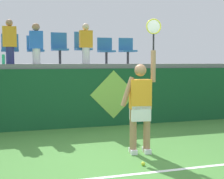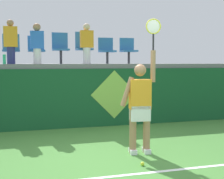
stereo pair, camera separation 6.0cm
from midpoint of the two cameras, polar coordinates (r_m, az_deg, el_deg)
name	(u,v)px [view 1 (the left image)]	position (r m, az deg, el deg)	size (l,w,h in m)	color
ground_plane	(112,162)	(5.58, -0.37, -12.71)	(40.00, 40.00, 0.00)	#478438
court_back_wall	(77,98)	(8.34, -6.37, -1.52)	(13.19, 0.20, 1.51)	#144C28
spectator_platform	(68,66)	(9.71, -7.99, 4.20)	(13.19, 2.98, 0.12)	slate
court_baseline_stripe	(125,175)	(4.97, 1.92, -14.92)	(11.87, 0.08, 0.01)	white
tennis_player	(141,104)	(5.94, 4.78, -2.49)	(0.75, 0.31, 2.47)	white
tennis_ball	(143,164)	(5.41, 5.21, -12.95)	(0.07, 0.07, 0.07)	#D1E533
water_bottle	(3,59)	(8.28, -18.87, 5.09)	(0.07, 0.07, 0.23)	#26B272
stadium_chair_0	(10,48)	(9.02, -17.78, 7.06)	(0.44, 0.42, 0.80)	#38383D
stadium_chair_1	(35,48)	(9.03, -13.61, 7.09)	(0.44, 0.42, 0.76)	#38383D
stadium_chair_2	(59,47)	(9.10, -9.48, 7.51)	(0.44, 0.42, 0.87)	#38383D
stadium_chair_3	(83,46)	(9.21, -5.39, 7.65)	(0.44, 0.42, 0.91)	#38383D
stadium_chair_4	(106,49)	(9.36, -1.31, 7.15)	(0.44, 0.42, 0.75)	#38383D
stadium_chair_5	(127,49)	(9.55, 2.50, 7.15)	(0.44, 0.42, 0.76)	#38383D
spectator_0	(86,43)	(8.81, -4.84, 8.24)	(0.34, 0.20, 1.09)	white
spectator_1	(36,43)	(8.62, -13.47, 8.05)	(0.34, 0.20, 1.05)	white
spectator_2	(10,41)	(8.57, -17.84, 8.16)	(0.34, 0.20, 1.11)	navy
wall_signage_mount	(114,126)	(8.58, 0.08, -6.42)	(1.27, 0.01, 1.47)	#144C28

